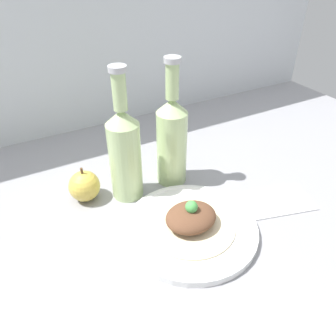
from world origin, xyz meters
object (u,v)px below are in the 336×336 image
Objects in this scene: cider_bottle_right at (172,138)px; plate at (189,228)px; plated_food at (189,219)px; cider_bottle_left at (125,151)px; apple at (84,186)px.

plate is at bearing -108.06° from cider_bottle_right.
cider_bottle_left is (-6.38, 18.58, 8.82)cm from plated_food.
cider_bottle_left is at bearing 180.00° from cider_bottle_right.
cider_bottle_right is at bearing -8.08° from apple.
cider_bottle_right is at bearing 0.00° from cider_bottle_left.
apple is (-16.15, 21.73, 0.16)cm from plated_food.
cider_bottle_right reaches higher than plated_food.
cider_bottle_left and cider_bottle_right have the same top height.
cider_bottle_left is 12.44cm from cider_bottle_right.
plated_food is (0.00, 0.00, 2.60)cm from plate.
cider_bottle_right reaches higher than plate.
plated_food is 0.60× the size of cider_bottle_left.
apple reaches higher than plate.
plate is 2.60cm from plated_food.
plated_food is 21.44cm from cider_bottle_right.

